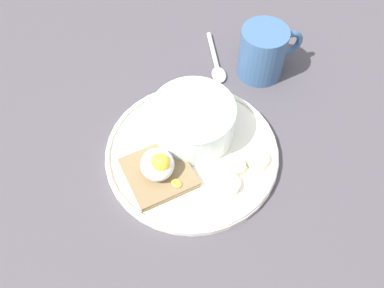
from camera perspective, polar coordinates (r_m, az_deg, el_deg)
name	(u,v)px	position (r cm, az deg, el deg)	size (l,w,h in cm)	color
ground_plane	(192,159)	(63.82, 0.00, -2.02)	(120.00, 120.00, 2.00)	#474349
plate	(192,152)	(62.31, 0.00, -1.14)	(25.25, 25.25, 1.60)	white
oatmeal_bowl	(193,120)	(61.78, 0.20, 3.20)	(12.27, 12.27, 5.84)	white
toast_slice	(158,173)	(59.70, -4.50, -3.85)	(10.77, 10.77, 1.16)	olive
poached_egg	(158,164)	(57.61, -4.54, -2.74)	(5.94, 5.40, 4.03)	white
banana_slice_front	(236,166)	(60.45, 5.93, -2.99)	(3.67, 3.66, 1.22)	beige
banana_slice_left	(257,159)	(61.43, 8.73, -2.03)	(4.48, 4.50, 1.29)	beige
banana_slice_back	(228,184)	(58.85, 4.81, -5.35)	(4.54, 4.57, 1.39)	#F7E5C7
coffee_mug	(263,52)	(71.33, 9.51, 12.06)	(7.53, 10.93, 8.69)	#3C5F8B
spoon	(216,64)	(74.34, 3.24, 10.67)	(11.98, 2.60, 0.80)	silver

